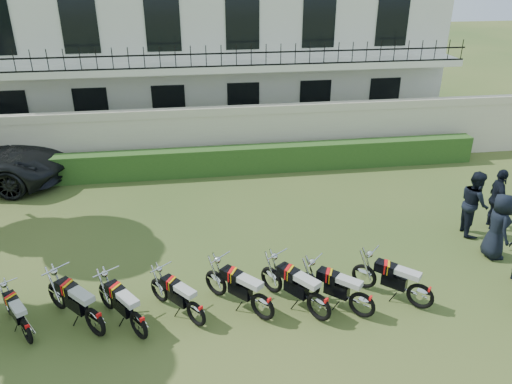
# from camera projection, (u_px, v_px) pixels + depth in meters

# --- Properties ---
(ground) EXTENTS (100.00, 100.00, 0.00)m
(ground) POSITION_uv_depth(u_px,v_px,m) (233.00, 291.00, 12.01)
(ground) COLOR #314E1F
(ground) RESTS_ON ground
(perimeter_wall) EXTENTS (30.00, 0.35, 2.30)m
(perimeter_wall) POSITION_uv_depth(u_px,v_px,m) (210.00, 137.00, 18.66)
(perimeter_wall) COLOR beige
(perimeter_wall) RESTS_ON ground
(hedge) EXTENTS (18.00, 0.60, 1.00)m
(hedge) POSITION_uv_depth(u_px,v_px,m) (240.00, 160.00, 18.36)
(hedge) COLOR #204518
(hedge) RESTS_ON ground
(building) EXTENTS (20.40, 9.60, 7.40)m
(building) POSITION_uv_depth(u_px,v_px,m) (200.00, 42.00, 22.89)
(building) COLOR silver
(building) RESTS_ON ground
(motorcycle_2) EXTENTS (1.01, 1.50, 0.94)m
(motorcycle_2) POSITION_uv_depth(u_px,v_px,m) (26.00, 326.00, 10.22)
(motorcycle_2) COLOR black
(motorcycle_2) RESTS_ON ground
(motorcycle_3) EXTENTS (1.50, 1.61, 1.15)m
(motorcycle_3) POSITION_uv_depth(u_px,v_px,m) (94.00, 316.00, 10.37)
(motorcycle_3) COLOR black
(motorcycle_3) RESTS_ON ground
(motorcycle_4) EXTENTS (1.22, 1.67, 1.08)m
(motorcycle_4) POSITION_uv_depth(u_px,v_px,m) (138.00, 319.00, 10.32)
(motorcycle_4) COLOR black
(motorcycle_4) RESTS_ON ground
(motorcycle_5) EXTENTS (1.25, 1.49, 1.01)m
(motorcycle_5) POSITION_uv_depth(u_px,v_px,m) (196.00, 308.00, 10.69)
(motorcycle_5) COLOR black
(motorcycle_5) RESTS_ON ground
(motorcycle_6) EXTENTS (1.46, 1.57, 1.12)m
(motorcycle_6) POSITION_uv_depth(u_px,v_px,m) (263.00, 301.00, 10.85)
(motorcycle_6) COLOR black
(motorcycle_6) RESTS_ON ground
(motorcycle_7) EXTENTS (1.33, 1.74, 1.14)m
(motorcycle_7) POSITION_uv_depth(u_px,v_px,m) (319.00, 301.00, 10.83)
(motorcycle_7) COLOR black
(motorcycle_7) RESTS_ON ground
(motorcycle_8) EXTENTS (1.53, 1.41, 1.08)m
(motorcycle_8) POSITION_uv_depth(u_px,v_px,m) (363.00, 299.00, 10.93)
(motorcycle_8) COLOR black
(motorcycle_8) RESTS_ON ground
(motorcycle_9) EXTENTS (1.52, 1.44, 1.09)m
(motorcycle_9) POSITION_uv_depth(u_px,v_px,m) (421.00, 290.00, 11.21)
(motorcycle_9) COLOR black
(motorcycle_9) RESTS_ON ground
(officer_3) EXTENTS (0.69, 0.96, 1.82)m
(officer_3) POSITION_uv_depth(u_px,v_px,m) (498.00, 226.00, 13.04)
(officer_3) COLOR black
(officer_3) RESTS_ON ground
(officer_4) EXTENTS (0.89, 1.05, 1.91)m
(officer_4) POSITION_uv_depth(u_px,v_px,m) (474.00, 203.00, 14.15)
(officer_4) COLOR black
(officer_4) RESTS_ON ground
(officer_5) EXTENTS (0.74, 1.17, 1.85)m
(officer_5) POSITION_uv_depth(u_px,v_px,m) (497.00, 199.00, 14.45)
(officer_5) COLOR black
(officer_5) RESTS_ON ground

